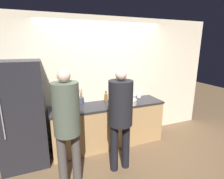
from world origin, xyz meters
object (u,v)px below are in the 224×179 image
at_px(fruit_bowl, 128,101).
at_px(cup_white, 139,95).
at_px(refrigerator, 22,115).
at_px(bottle_amber, 106,97).
at_px(potted_plant, 65,100).
at_px(person_left, 67,119).
at_px(person_center, 121,111).
at_px(utensil_crock, 81,100).
at_px(bottle_red, 115,102).

height_order(fruit_bowl, cup_white, fruit_bowl).
xyz_separation_m(refrigerator, bottle_amber, (1.57, 0.22, 0.07)).
xyz_separation_m(refrigerator, fruit_bowl, (1.93, -0.11, 0.04)).
bearing_deg(potted_plant, person_left, -94.95).
bearing_deg(bottle_amber, refrigerator, -172.10).
xyz_separation_m(refrigerator, cup_white, (2.37, 0.21, 0.03)).
bearing_deg(bottle_amber, person_center, -96.05).
xyz_separation_m(cup_white, potted_plant, (-1.64, -0.02, 0.09)).
bearing_deg(refrigerator, utensil_crock, 13.39).
relative_size(fruit_bowl, cup_white, 3.74).
height_order(cup_white, potted_plant, potted_plant).
bearing_deg(fruit_bowl, person_center, -125.79).
xyz_separation_m(fruit_bowl, bottle_amber, (-0.36, 0.33, 0.03)).
relative_size(person_center, bottle_amber, 7.69).
distance_m(refrigerator, fruit_bowl, 1.94).
bearing_deg(bottle_amber, fruit_bowl, -42.52).
bearing_deg(person_center, refrigerator, 152.86).
bearing_deg(person_left, potted_plant, 85.05).
bearing_deg(cup_white, utensil_crock, 178.39).
xyz_separation_m(person_center, cup_white, (0.90, 0.97, -0.10)).
relative_size(bottle_red, cup_white, 1.63).
bearing_deg(person_center, utensil_crock, 112.72).
height_order(bottle_amber, potted_plant, potted_plant).
distance_m(person_left, cup_white, 2.01).
bearing_deg(person_center, potted_plant, 128.32).
xyz_separation_m(utensil_crock, potted_plant, (-0.33, -0.06, 0.06)).
relative_size(refrigerator, cup_white, 20.05).
distance_m(refrigerator, person_center, 1.66).
xyz_separation_m(bottle_amber, potted_plant, (-0.85, -0.03, 0.05)).
height_order(person_center, utensil_crock, person_center).
bearing_deg(bottle_amber, cup_white, -0.39).
xyz_separation_m(utensil_crock, bottle_red, (0.61, -0.31, -0.02)).
bearing_deg(refrigerator, fruit_bowl, -3.31).
bearing_deg(utensil_crock, person_center, -67.28).
bearing_deg(bottle_red, fruit_bowl, -11.05).
height_order(person_center, fruit_bowl, person_center).
xyz_separation_m(person_center, utensil_crock, (-0.42, 1.00, -0.07)).
relative_size(person_left, potted_plant, 6.91).
xyz_separation_m(refrigerator, potted_plant, (0.72, 0.19, 0.12)).
relative_size(person_center, utensil_crock, 5.57).
xyz_separation_m(person_left, bottle_amber, (0.94, 1.03, -0.08)).
height_order(utensil_crock, bottle_red, utensil_crock).
distance_m(person_left, bottle_red, 1.27).
height_order(person_center, bottle_red, person_center).
xyz_separation_m(bottle_red, cup_white, (0.71, 0.27, -0.01)).
height_order(refrigerator, fruit_bowl, refrigerator).
height_order(bottle_amber, cup_white, bottle_amber).
relative_size(cup_white, potted_plant, 0.36).
height_order(bottle_amber, bottle_red, bottle_amber).
height_order(utensil_crock, cup_white, utensil_crock).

